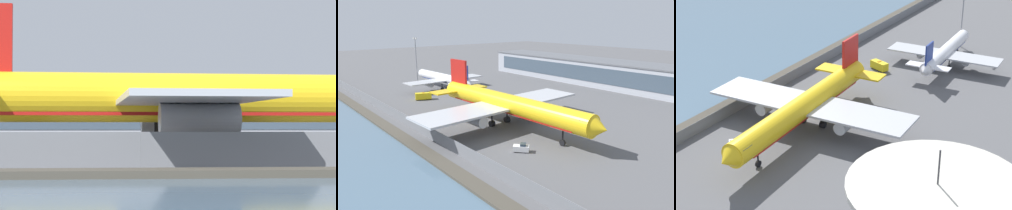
% 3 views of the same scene
% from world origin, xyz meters
% --- Properties ---
extents(ground_plane, '(500.00, 500.00, 0.00)m').
position_xyz_m(ground_plane, '(0.00, 0.00, 0.00)').
color(ground_plane, '#565659').
extents(shoreline_seawall, '(320.00, 3.00, 0.50)m').
position_xyz_m(shoreline_seawall, '(0.00, -20.50, 0.25)').
color(shoreline_seawall, '#474238').
rests_on(shoreline_seawall, ground).
extents(perimeter_fence, '(280.00, 0.10, 2.78)m').
position_xyz_m(perimeter_fence, '(0.00, -16.00, 1.39)').
color(perimeter_fence, slate).
rests_on(perimeter_fence, ground).
extents(cargo_jet_yellow, '(53.77, 46.33, 14.98)m').
position_xyz_m(cargo_jet_yellow, '(4.98, 2.81, 5.71)').
color(cargo_jet_yellow, yellow).
rests_on(cargo_jet_yellow, ground).
extents(terminal_building, '(117.78, 17.59, 10.10)m').
position_xyz_m(terminal_building, '(-11.37, 68.09, 5.06)').
color(terminal_building, '#9EA3AD').
rests_on(terminal_building, ground).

